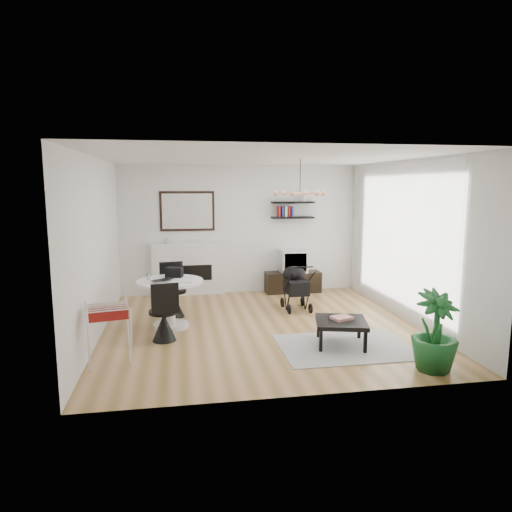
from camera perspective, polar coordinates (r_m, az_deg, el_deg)
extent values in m
plane|color=olive|center=(7.51, 0.65, -8.83)|extent=(5.00, 5.00, 0.00)
plane|color=white|center=(7.16, 0.69, 12.21)|extent=(5.00, 5.00, 0.00)
plane|color=white|center=(9.67, -1.99, 3.32)|extent=(5.00, 0.00, 5.00)
plane|color=white|center=(7.20, -19.30, 0.93)|extent=(0.00, 5.00, 5.00)
plane|color=white|center=(8.04, 18.48, 1.75)|extent=(0.00, 5.00, 5.00)
cube|color=white|center=(8.17, 17.21, 1.92)|extent=(0.04, 3.60, 2.60)
cube|color=white|center=(9.61, -8.42, -1.61)|extent=(1.50, 0.15, 1.10)
cube|color=black|center=(9.57, -8.40, -2.09)|extent=(0.95, 0.06, 0.32)
cube|color=black|center=(9.54, -8.59, 5.57)|extent=(1.12, 0.03, 0.82)
cube|color=white|center=(9.52, -8.59, 5.56)|extent=(1.02, 0.01, 0.72)
cube|color=black|center=(9.73, 4.60, 4.81)|extent=(0.90, 0.25, 0.04)
cube|color=black|center=(9.71, 4.62, 6.70)|extent=(0.90, 0.25, 0.04)
cube|color=black|center=(9.84, 4.62, -3.26)|extent=(1.17, 0.41, 0.44)
cube|color=silver|center=(9.75, 4.64, -0.60)|extent=(0.56, 0.49, 0.49)
cube|color=black|center=(9.53, 4.99, -0.83)|extent=(0.47, 0.01, 0.39)
cylinder|color=white|center=(7.60, -10.56, -8.51)|extent=(0.57, 0.57, 0.06)
cylinder|color=white|center=(7.50, -10.64, -5.83)|extent=(0.14, 0.14, 0.67)
cylinder|color=white|center=(7.42, -10.72, -3.16)|extent=(1.06, 1.06, 0.04)
imported|color=black|center=(7.33, -11.40, -3.04)|extent=(0.43, 0.41, 0.03)
cube|color=black|center=(7.66, -10.18, -2.00)|extent=(0.31, 0.23, 0.16)
cube|color=white|center=(7.32, -9.42, -3.08)|extent=(0.39, 0.33, 0.01)
cylinder|color=white|center=(7.54, -13.34, -2.53)|extent=(0.06, 0.06, 0.09)
cylinder|color=black|center=(8.06, -10.30, -4.34)|extent=(0.45, 0.45, 0.05)
cone|color=black|center=(8.12, -10.25, -6.03)|extent=(0.37, 0.37, 0.43)
cube|color=black|center=(8.21, -10.55, -2.29)|extent=(0.41, 0.10, 0.46)
cylinder|color=black|center=(6.88, -11.48, -6.85)|extent=(0.43, 0.43, 0.05)
cone|color=black|center=(6.95, -11.42, -8.71)|extent=(0.35, 0.35, 0.41)
cube|color=black|center=(6.63, -11.31, -5.25)|extent=(0.39, 0.10, 0.44)
cube|color=maroon|center=(6.00, -18.02, -6.72)|extent=(0.51, 0.35, 0.12)
cube|color=black|center=(8.42, 5.06, -3.84)|extent=(0.37, 0.55, 0.25)
ellipsoid|color=black|center=(8.54, 4.78, -2.31)|extent=(0.43, 0.43, 0.31)
cylinder|color=black|center=(8.02, 5.77, -1.41)|extent=(0.40, 0.04, 0.03)
torus|color=black|center=(8.69, 3.30, -5.81)|extent=(0.05, 0.19, 0.19)
torus|color=black|center=(8.80, 5.83, -5.67)|extent=(0.05, 0.19, 0.19)
torus|color=black|center=(8.22, 4.17, -6.69)|extent=(0.05, 0.19, 0.19)
torus|color=black|center=(8.33, 6.83, -6.52)|extent=(0.05, 0.19, 0.19)
cube|color=#ADADAD|center=(6.73, 11.07, -11.06)|extent=(1.85, 1.34, 0.01)
cube|color=black|center=(6.69, 10.59, -8.13)|extent=(0.86, 0.86, 0.06)
cube|color=black|center=(6.43, 8.10, -10.45)|extent=(0.04, 0.04, 0.30)
cube|color=black|center=(6.50, 13.51, -10.41)|extent=(0.04, 0.04, 0.30)
cube|color=black|center=(7.01, 7.81, -8.82)|extent=(0.04, 0.04, 0.30)
cube|color=black|center=(7.07, 12.76, -8.81)|extent=(0.04, 0.04, 0.30)
cube|color=#C83D32|center=(6.72, 10.68, -7.61)|extent=(0.34, 0.30, 0.04)
imported|color=#185622|center=(6.10, 21.45, -8.73)|extent=(0.68, 0.68, 1.01)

